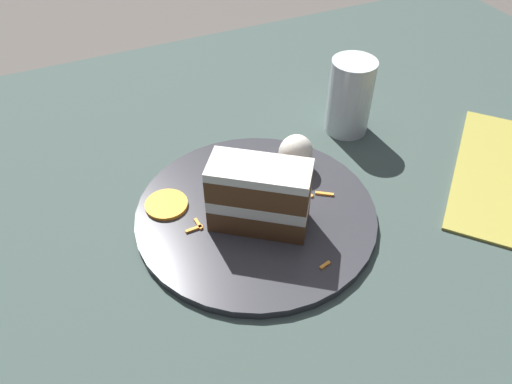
# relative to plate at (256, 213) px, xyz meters

# --- Properties ---
(ground_plane) EXTENTS (6.00, 6.00, 0.00)m
(ground_plane) POSITION_rel_plate_xyz_m (0.06, 0.03, -0.04)
(ground_plane) COLOR #4C4742
(ground_plane) RESTS_ON ground
(dining_table) EXTENTS (1.38, 0.96, 0.03)m
(dining_table) POSITION_rel_plate_xyz_m (0.06, 0.03, -0.02)
(dining_table) COLOR #384742
(dining_table) RESTS_ON ground
(plate) EXTENTS (0.30, 0.30, 0.01)m
(plate) POSITION_rel_plate_xyz_m (0.00, 0.00, 0.00)
(plate) COLOR #333338
(plate) RESTS_ON dining_table
(cake_slice) EXTENTS (0.13, 0.11, 0.09)m
(cake_slice) POSITION_rel_plate_xyz_m (-0.01, -0.02, 0.05)
(cake_slice) COLOR brown
(cake_slice) RESTS_ON plate
(cream_dollop) EXTENTS (0.05, 0.04, 0.05)m
(cream_dollop) POSITION_rel_plate_xyz_m (0.08, 0.05, 0.03)
(cream_dollop) COLOR white
(cream_dollop) RESTS_ON plate
(orange_garnish) EXTENTS (0.05, 0.05, 0.00)m
(orange_garnish) POSITION_rel_plate_xyz_m (-0.10, 0.05, 0.01)
(orange_garnish) COLOR orange
(orange_garnish) RESTS_ON plate
(carrot_shreds_scatter) EXTENTS (0.20, 0.13, 0.00)m
(carrot_shreds_scatter) POSITION_rel_plate_xyz_m (0.01, -0.02, 0.01)
(carrot_shreds_scatter) COLOR orange
(carrot_shreds_scatter) RESTS_ON plate
(drinking_glass) EXTENTS (0.07, 0.07, 0.12)m
(drinking_glass) POSITION_rel_plate_xyz_m (0.20, 0.12, 0.04)
(drinking_glass) COLOR silver
(drinking_glass) RESTS_ON dining_table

